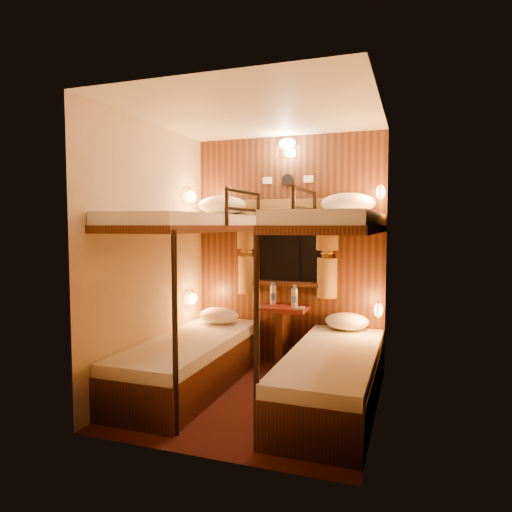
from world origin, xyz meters
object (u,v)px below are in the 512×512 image
at_px(bunk_right, 333,338).
at_px(bunk_left, 191,327).
at_px(bottle_left, 273,295).
at_px(bottle_right, 295,298).
at_px(table, 283,329).

bearing_deg(bunk_right, bunk_left, 180.00).
relative_size(bunk_left, bunk_right, 1.00).
distance_m(bunk_left, bottle_left, 1.01).
distance_m(bunk_left, bunk_right, 1.30).
xyz_separation_m(bunk_right, bottle_right, (-0.51, 0.74, 0.19)).
bearing_deg(bottle_right, bottle_left, 159.85).
xyz_separation_m(bunk_right, bottle_left, (-0.77, 0.84, 0.19)).
bearing_deg(bunk_left, bottle_right, 43.49).
xyz_separation_m(table, bottle_right, (0.13, -0.04, 0.33)).
relative_size(bunk_left, bottle_left, 7.97).
bearing_deg(bunk_right, bottle_right, 124.68).
height_order(bottle_left, bottle_right, bottle_left).
distance_m(bunk_left, bottle_right, 1.10).
bearing_deg(bunk_left, bottle_left, 57.77).
height_order(bunk_right, bottle_right, bunk_right).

